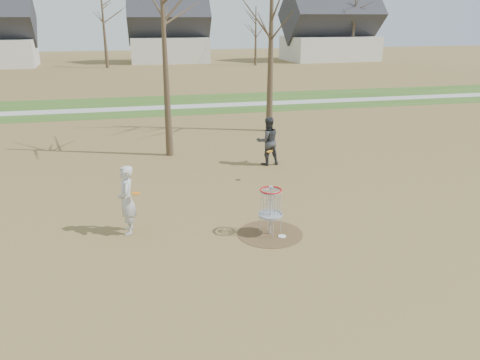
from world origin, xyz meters
name	(u,v)px	position (x,y,z in m)	size (l,w,h in m)	color
ground	(270,234)	(0.00, 0.00, 0.00)	(160.00, 160.00, 0.00)	brown
green_band	(183,104)	(0.00, 21.00, 0.01)	(160.00, 8.00, 0.01)	#2D5119
footpath	(185,107)	(0.00, 20.00, 0.01)	(160.00, 1.50, 0.01)	#9E9E99
dirt_circle	(270,234)	(0.00, 0.00, 0.01)	(1.80, 1.80, 0.01)	#47331E
player_standing	(127,200)	(-3.77, 0.97, 0.96)	(0.70, 0.46, 1.92)	#B7B7B7
player_throwing	(268,141)	(1.74, 6.25, 0.97)	(0.94, 0.73, 1.94)	#323337
disc_grounded	(282,236)	(0.26, -0.26, 0.02)	(0.22, 0.22, 0.02)	white
discs_in_play	(216,168)	(-1.03, 2.57, 1.17)	(4.94, 3.71, 0.14)	orange
disc_golf_basket	(271,203)	(0.00, 0.00, 0.91)	(0.64, 0.64, 1.35)	#9EA3AD
bare_trees	(182,21)	(1.78, 35.79, 5.35)	(52.62, 44.98, 9.00)	#382B1E
houses_row	(188,35)	(4.32, 52.56, 3.52)	(56.51, 10.01, 7.26)	silver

